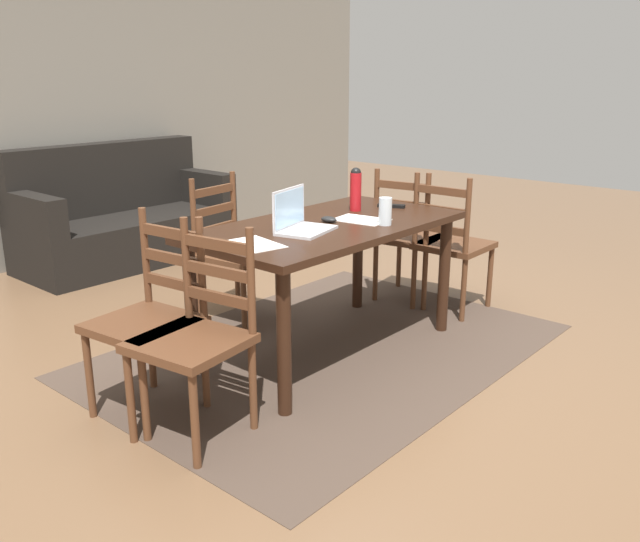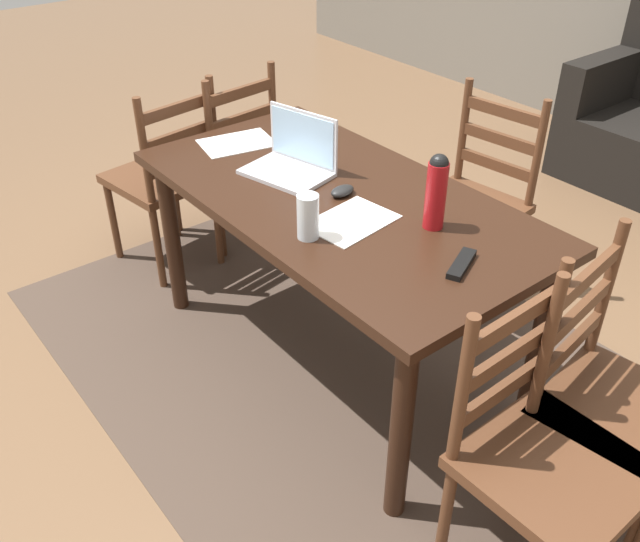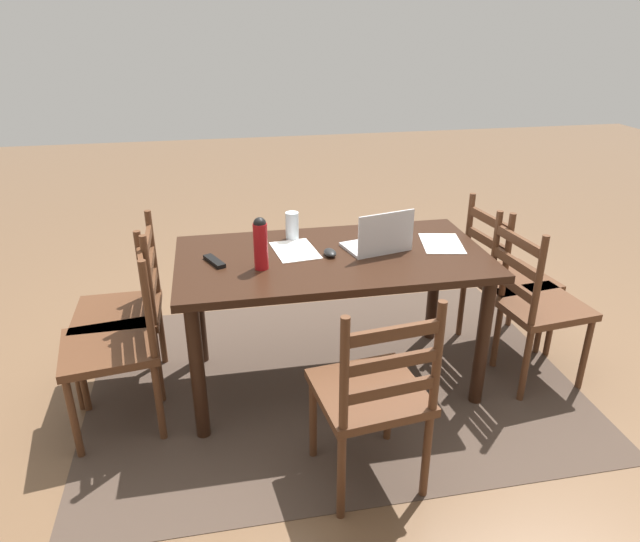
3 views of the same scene
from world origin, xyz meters
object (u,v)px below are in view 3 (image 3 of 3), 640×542
laptop (380,240)px  computer_mouse (330,253)px  drinking_glass (292,226)px  chair_left_far (534,304)px  chair_right_far (118,343)px  tv_remote (214,261)px  chair_left_near (505,279)px  chair_right_near (126,311)px  dining_table (332,273)px  chair_far_head (373,395)px  water_bottle (261,242)px

laptop → computer_mouse: laptop is taller
drinking_glass → chair_left_far: bearing=160.7°
chair_left_far → chair_right_far: (2.18, -0.01, 0.00)m
tv_remote → drinking_glass: bearing=-173.3°
chair_left_near → chair_right_near: size_ratio=1.00×
dining_table → chair_far_head: size_ratio=1.68×
chair_far_head → laptop: 0.91m
drinking_glass → tv_remote: 0.51m
chair_left_near → computer_mouse: chair_left_near is taller
chair_far_head → drinking_glass: chair_far_head is taller
dining_table → computer_mouse: (0.02, 0.01, 0.12)m
dining_table → chair_far_head: bearing=90.4°
chair_right_near → drinking_glass: size_ratio=6.23×
laptop → water_bottle: size_ratio=1.38×
drinking_glass → laptop: bearing=148.7°
computer_mouse → drinking_glass: bearing=-65.7°
dining_table → computer_mouse: 0.12m
chair_left_near → laptop: size_ratio=2.62×
water_bottle → computer_mouse: 0.39m
chair_right_near → drinking_glass: bearing=-173.9°
chair_left_near → chair_right_far: bearing=8.5°
chair_left_near → chair_right_near: same height
chair_far_head → drinking_glass: (0.18, -1.06, 0.38)m
chair_left_far → chair_far_head: size_ratio=1.00×
chair_right_near → chair_left_far: size_ratio=1.00×
chair_left_far → chair_right_far: same height
chair_left_near → chair_left_far: size_ratio=1.00×
drinking_glass → computer_mouse: (-0.15, 0.28, -0.06)m
chair_left_far → computer_mouse: size_ratio=9.50×
chair_far_head → drinking_glass: bearing=-80.6°
chair_right_near → chair_far_head: same height
chair_left_near → drinking_glass: size_ratio=6.23×
chair_left_far → computer_mouse: (1.10, -0.16, 0.32)m
water_bottle → drinking_glass: size_ratio=1.72×
chair_right_far → water_bottle: bearing=-175.1°
dining_table → tv_remote: size_ratio=9.41×
dining_table → tv_remote: tv_remote is taller
chair_right_near → tv_remote: bearing=161.7°
chair_left_far → drinking_glass: chair_left_far is taller
chair_left_near → chair_left_far: 0.34m
chair_right_near → chair_right_far: size_ratio=1.00×
chair_left_near → drinking_glass: 1.32m
chair_right_far → computer_mouse: 1.13m
dining_table → water_bottle: bearing=15.0°
dining_table → chair_right_far: chair_right_far is taller
chair_right_near → chair_far_head: bearing=138.7°
chair_left_near → tv_remote: size_ratio=5.59×
chair_left_near → computer_mouse: bearing=8.8°
chair_right_near → computer_mouse: chair_right_near is taller
chair_far_head → laptop: size_ratio=2.62×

